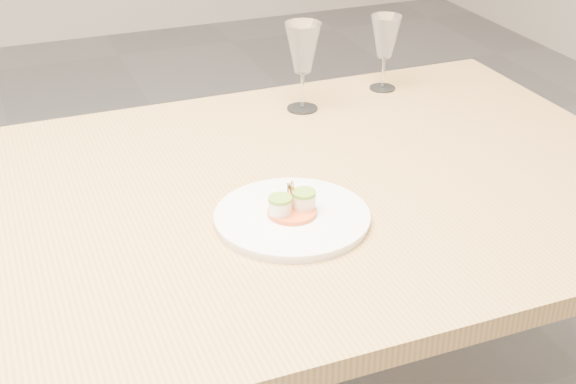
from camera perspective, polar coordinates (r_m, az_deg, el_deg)
name	(u,v)px	position (r m, az deg, el deg)	size (l,w,h in m)	color
dining_table	(53,263)	(1.50, -16.38, -4.89)	(2.40, 1.00, 0.75)	tan
dinner_plate	(292,216)	(1.43, 0.31, -1.71)	(0.28, 0.28, 0.07)	white
wine_glass_1	(303,50)	(1.85, 1.06, 10.08)	(0.08, 0.08, 0.21)	white
wine_glass_2	(385,38)	(1.99, 6.93, 10.79)	(0.07, 0.07, 0.19)	white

